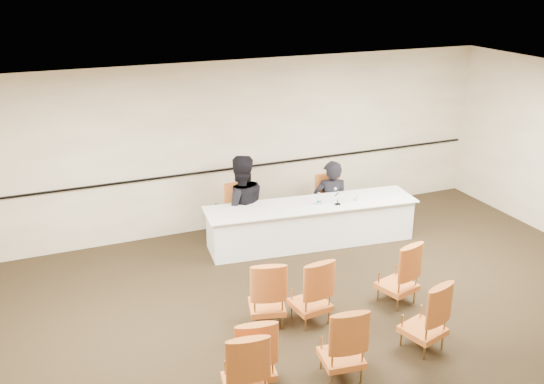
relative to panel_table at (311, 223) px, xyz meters
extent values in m
plane|color=black|center=(-0.95, -2.74, -0.36)|extent=(10.00, 10.00, 0.00)
plane|color=white|center=(-0.95, -2.74, 2.64)|extent=(10.00, 10.00, 0.00)
cube|color=#C3B399|center=(-0.95, 1.26, 1.14)|extent=(10.00, 0.04, 3.00)
cube|color=black|center=(-0.95, 1.22, 0.74)|extent=(9.80, 0.04, 0.03)
imported|color=black|center=(0.62, 0.48, 0.03)|extent=(0.72, 0.56, 1.75)
imported|color=black|center=(-1.04, 0.66, 0.18)|extent=(1.00, 0.81, 1.94)
cube|color=silver|center=(0.49, -0.08, 0.36)|extent=(0.36, 0.31, 0.00)
cylinder|color=silver|center=(0.14, -0.12, 0.41)|extent=(0.08, 0.08, 0.10)
cylinder|color=white|center=(0.79, -0.18, 0.42)|extent=(0.10, 0.10, 0.12)
camera|label=1|loc=(-4.25, -8.47, 4.14)|focal=40.00mm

